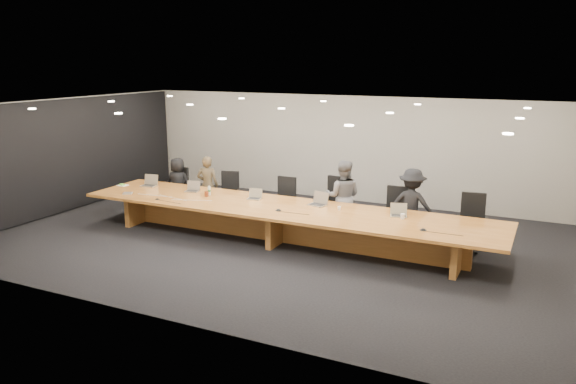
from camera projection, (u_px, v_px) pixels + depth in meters
name	position (u px, v px, depth m)	size (l,w,h in m)	color
ground	(282.00, 241.00, 11.76)	(12.00, 12.00, 0.00)	black
back_wall	(348.00, 149.00, 14.95)	(12.00, 0.02, 2.80)	beige
left_wall_panel	(68.00, 156.00, 13.95)	(0.08, 7.84, 2.74)	black
conference_table	(282.00, 217.00, 11.64)	(9.00, 1.80, 0.75)	#995A21
chair_far_left	(176.00, 188.00, 14.17)	(0.55, 0.55, 1.09)	black
chair_left	(228.00, 193.00, 13.70)	(0.54, 0.54, 1.07)	black
chair_mid_left	(283.00, 201.00, 12.89)	(0.56, 0.56, 1.10)	black
chair_mid_right	(333.00, 203.00, 12.51)	(0.61, 0.61, 1.19)	black
chair_right	(395.00, 213.00, 11.87)	(0.57, 0.57, 1.11)	black
chair_far_right	(472.00, 222.00, 11.15)	(0.58, 0.58, 1.14)	black
person_a	(178.00, 184.00, 14.10)	(0.65, 0.42, 1.33)	black
person_b	(208.00, 185.00, 13.67)	(0.53, 0.35, 1.45)	#3F3422
person_c	(343.00, 197.00, 12.23)	(0.78, 0.61, 1.61)	#5B5B5D
person_d	(412.00, 205.00, 11.63)	(1.00, 0.57, 1.54)	black
laptop_a	(148.00, 181.00, 13.43)	(0.36, 0.26, 0.28)	#C2B094
laptop_b	(192.00, 186.00, 12.89)	(0.31, 0.23, 0.24)	tan
laptop_c	(254.00, 194.00, 12.20)	(0.29, 0.21, 0.23)	#BAAE8E
laptop_d	(317.00, 199.00, 11.66)	(0.36, 0.26, 0.29)	tan
laptop_e	(399.00, 210.00, 10.85)	(0.32, 0.23, 0.25)	#B8AD8D
water_bottle	(209.00, 191.00, 12.57)	(0.06, 0.06, 0.20)	silver
amber_mug	(206.00, 194.00, 12.46)	(0.09, 0.09, 0.11)	maroon
paper_cup_near	(339.00, 208.00, 11.32)	(0.07, 0.07, 0.08)	silver
paper_cup_far	(403.00, 216.00, 10.70)	(0.09, 0.09, 0.10)	white
notepad	(123.00, 185.00, 13.54)	(0.24, 0.19, 0.01)	white
lime_gadget	(122.00, 185.00, 13.53)	(0.15, 0.09, 0.02)	#68D438
av_box	(128.00, 193.00, 12.69)	(0.20, 0.15, 0.03)	silver
mic_left	(157.00, 199.00, 12.18)	(0.11, 0.11, 0.03)	black
mic_center	(278.00, 210.00, 11.30)	(0.13, 0.13, 0.03)	black
mic_right	(423.00, 229.00, 9.99)	(0.13, 0.13, 0.03)	black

